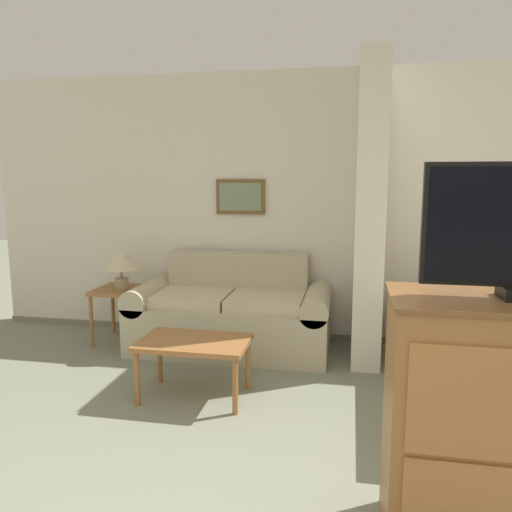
{
  "coord_description": "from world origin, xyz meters",
  "views": [
    {
      "loc": [
        0.49,
        -1.29,
        1.6
      ],
      "look_at": [
        -0.17,
        2.12,
        1.05
      ],
      "focal_mm": 35.0,
      "sensor_mm": 36.0,
      "label": 1
    }
  ],
  "objects": [
    {
      "name": "couch",
      "position": [
        -0.59,
        3.1,
        0.33
      ],
      "size": [
        1.84,
        0.84,
        0.88
      ],
      "color": "#B7AD8E",
      "rests_on": "ground_plane"
    },
    {
      "name": "side_table",
      "position": [
        -1.68,
        3.1,
        0.46
      ],
      "size": [
        0.5,
        0.5,
        0.54
      ],
      "color": "#996033",
      "rests_on": "ground_plane"
    },
    {
      "name": "table_lamp",
      "position": [
        -1.68,
        3.1,
        0.81
      ],
      "size": [
        0.34,
        0.34,
        0.39
      ],
      "color": "tan",
      "rests_on": "side_table"
    },
    {
      "name": "wall_partition_pillar",
      "position": [
        0.63,
        3.13,
        1.3
      ],
      "size": [
        0.24,
        0.8,
        2.6
      ],
      "color": "silver",
      "rests_on": "ground_plane"
    },
    {
      "name": "coffee_table",
      "position": [
        -0.61,
        2.03,
        0.38
      ],
      "size": [
        0.79,
        0.51,
        0.43
      ],
      "color": "#996033",
      "rests_on": "ground_plane"
    },
    {
      "name": "wall_back",
      "position": [
        -0.0,
        3.59,
        1.29
      ],
      "size": [
        6.45,
        0.16,
        2.6
      ],
      "color": "silver",
      "rests_on": "ground_plane"
    }
  ]
}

